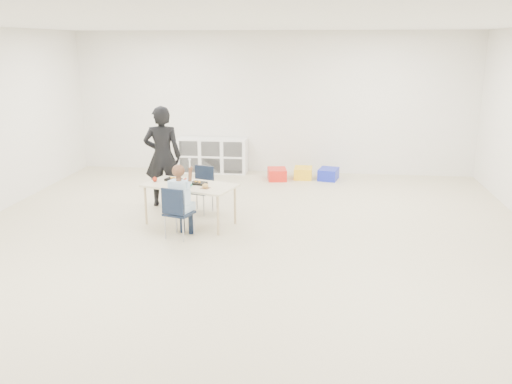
# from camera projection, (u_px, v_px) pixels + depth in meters

# --- Properties ---
(room) EXTENTS (9.00, 9.02, 2.80)m
(room) POSITION_uv_depth(u_px,v_px,m) (239.00, 143.00, 6.51)
(room) COLOR #C2B695
(room) RESTS_ON ground
(table) EXTENTS (1.44, 1.01, 0.60)m
(table) POSITION_uv_depth(u_px,v_px,m) (190.00, 204.00, 7.86)
(table) COLOR beige
(table) RESTS_ON ground
(chair_near) EXTENTS (0.43, 0.41, 0.72)m
(chair_near) POSITION_uv_depth(u_px,v_px,m) (179.00, 212.00, 7.30)
(chair_near) COLOR black
(chair_near) RESTS_ON ground
(chair_far) EXTENTS (0.43, 0.41, 0.72)m
(chair_far) POSITION_uv_depth(u_px,v_px,m) (200.00, 190.00, 8.38)
(chair_far) COLOR black
(chair_far) RESTS_ON ground
(child) EXTENTS (0.60, 0.60, 1.13)m
(child) POSITION_uv_depth(u_px,v_px,m) (179.00, 197.00, 7.25)
(child) COLOR #AECDEC
(child) RESTS_ON chair_near
(lunch_tray_near) EXTENTS (0.26, 0.22, 0.03)m
(lunch_tray_near) POSITION_uv_depth(u_px,v_px,m) (198.00, 183.00, 7.79)
(lunch_tray_near) COLOR black
(lunch_tray_near) RESTS_ON table
(lunch_tray_far) EXTENTS (0.26, 0.22, 0.03)m
(lunch_tray_far) POSITION_uv_depth(u_px,v_px,m) (173.00, 179.00, 8.00)
(lunch_tray_far) COLOR black
(lunch_tray_far) RESTS_ON table
(milk_carton) EXTENTS (0.09, 0.09, 0.10)m
(milk_carton) POSITION_uv_depth(u_px,v_px,m) (188.00, 184.00, 7.63)
(milk_carton) COLOR white
(milk_carton) RESTS_ON table
(bread_roll) EXTENTS (0.09, 0.09, 0.07)m
(bread_roll) POSITION_uv_depth(u_px,v_px,m) (205.00, 186.00, 7.57)
(bread_roll) COLOR tan
(bread_roll) RESTS_ON table
(apple_near) EXTENTS (0.07, 0.07, 0.07)m
(apple_near) POSITION_uv_depth(u_px,v_px,m) (185.00, 181.00, 7.84)
(apple_near) COLOR #A0220E
(apple_near) RESTS_ON table
(apple_far) EXTENTS (0.07, 0.07, 0.07)m
(apple_far) POSITION_uv_depth(u_px,v_px,m) (155.00, 179.00, 7.92)
(apple_far) COLOR #A0220E
(apple_far) RESTS_ON table
(cubby_shelf) EXTENTS (1.40, 0.40, 0.70)m
(cubby_shelf) POSITION_uv_depth(u_px,v_px,m) (213.00, 155.00, 11.02)
(cubby_shelf) COLOR white
(cubby_shelf) RESTS_ON ground
(adult) EXTENTS (0.64, 0.48, 1.62)m
(adult) POSITION_uv_depth(u_px,v_px,m) (163.00, 156.00, 8.64)
(adult) COLOR black
(adult) RESTS_ON ground
(bin_red) EXTENTS (0.41, 0.49, 0.22)m
(bin_red) POSITION_uv_depth(u_px,v_px,m) (277.00, 174.00, 10.47)
(bin_red) COLOR red
(bin_red) RESTS_ON ground
(bin_yellow) EXTENTS (0.34, 0.44, 0.21)m
(bin_yellow) POSITION_uv_depth(u_px,v_px,m) (303.00, 173.00, 10.58)
(bin_yellow) COLOR yellow
(bin_yellow) RESTS_ON ground
(bin_blue) EXTENTS (0.43, 0.51, 0.22)m
(bin_blue) POSITION_uv_depth(u_px,v_px,m) (328.00, 174.00, 10.48)
(bin_blue) COLOR #1725B3
(bin_blue) RESTS_ON ground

